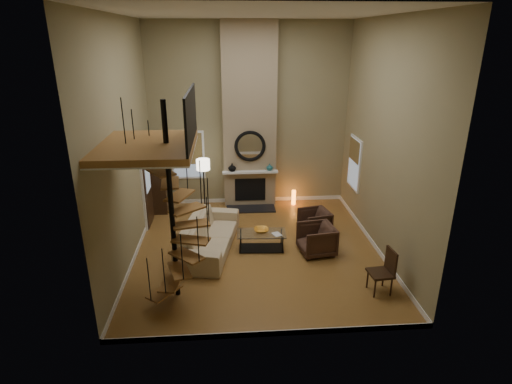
{
  "coord_description": "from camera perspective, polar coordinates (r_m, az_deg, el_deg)",
  "views": [
    {
      "loc": [
        -0.71,
        -9.25,
        5.08
      ],
      "look_at": [
        0.0,
        0.4,
        1.4
      ],
      "focal_mm": 29.1,
      "sensor_mm": 36.0,
      "label": 1
    }
  ],
  "objects": [
    {
      "name": "book",
      "position": [
        10.29,
        2.77,
        -5.88
      ],
      "size": [
        0.27,
        0.31,
        0.02
      ],
      "primitive_type": "imported",
      "rotation": [
        0.0,
        0.0,
        0.39
      ],
      "color": "gray",
      "rests_on": "coffee_table"
    },
    {
      "name": "side_chair",
      "position": [
        9.14,
        17.27,
        -10.12
      ],
      "size": [
        0.51,
        0.51,
        0.99
      ],
      "color": "black",
      "rests_on": "ground"
    },
    {
      "name": "vase_left",
      "position": [
        12.65,
        -3.3,
        3.41
      ],
      "size": [
        0.24,
        0.24,
        0.25
      ],
      "primitive_type": "imported",
      "color": "black",
      "rests_on": "mantel"
    },
    {
      "name": "floor_lamp",
      "position": [
        12.2,
        -7.26,
        3.15
      ],
      "size": [
        0.39,
        0.39,
        1.71
      ],
      "color": "black",
      "rests_on": "ground"
    },
    {
      "name": "window_back",
      "position": [
        13.0,
        -9.34,
        5.11
      ],
      "size": [
        1.02,
        0.06,
        1.52
      ],
      "color": "white",
      "rests_on": "back_wall"
    },
    {
      "name": "entry_door",
      "position": [
        11.98,
        -14.75,
        0.43
      ],
      "size": [
        0.1,
        1.05,
        2.16
      ],
      "color": "white",
      "rests_on": "ground"
    },
    {
      "name": "right_wall",
      "position": [
        10.24,
        17.29,
        6.72
      ],
      "size": [
        0.02,
        6.5,
        5.5
      ],
      "primitive_type": "cube",
      "color": "#8C815A",
      "rests_on": "ground"
    },
    {
      "name": "vase_right",
      "position": [
        12.72,
        1.9,
        3.45
      ],
      "size": [
        0.2,
        0.2,
        0.21
      ],
      "primitive_type": "imported",
      "color": "#1A575D",
      "rests_on": "mantel"
    },
    {
      "name": "coffee_table",
      "position": [
        10.47,
        0.75,
        -6.45
      ],
      "size": [
        1.25,
        0.67,
        0.45
      ],
      "color": "silver",
      "rests_on": "ground"
    },
    {
      "name": "window_right",
      "position": [
        12.33,
        13.38,
        3.98
      ],
      "size": [
        0.06,
        1.02,
        1.52
      ],
      "color": "white",
      "rests_on": "right_wall"
    },
    {
      "name": "firebox",
      "position": [
        12.95,
        -0.8,
        0.34
      ],
      "size": [
        0.95,
        0.02,
        0.72
      ],
      "primitive_type": "cube",
      "color": "black",
      "rests_on": "chimney_breast"
    },
    {
      "name": "left_wall",
      "position": [
        9.81,
        -17.68,
        6.1
      ],
      "size": [
        0.02,
        6.5,
        5.5
      ],
      "primitive_type": "cube",
      "color": "#8C815A",
      "rests_on": "ground"
    },
    {
      "name": "chimney_breast",
      "position": [
        12.55,
        -0.91,
        10.11
      ],
      "size": [
        1.6,
        0.38,
        5.5
      ],
      "primitive_type": "cube",
      "color": "#927D5F",
      "rests_on": "ground"
    },
    {
      "name": "front_wall",
      "position": [
        6.48,
        2.37,
        -0.27
      ],
      "size": [
        6.0,
        0.02,
        5.5
      ],
      "primitive_type": "cube",
      "color": "#8C815A",
      "rests_on": "ground"
    },
    {
      "name": "ceiling",
      "position": [
        9.29,
        0.2,
        23.38
      ],
      "size": [
        6.0,
        6.5,
        0.01
      ],
      "primitive_type": "cube",
      "color": "silver",
      "rests_on": "back_wall"
    },
    {
      "name": "accent_lamp",
      "position": [
        13.21,
        5.19,
        -0.73
      ],
      "size": [
        0.13,
        0.13,
        0.46
      ],
      "primitive_type": "cylinder",
      "color": "orange",
      "rests_on": "ground"
    },
    {
      "name": "back_wall",
      "position": [
        12.74,
        -0.96,
        10.27
      ],
      "size": [
        6.0,
        0.02,
        5.5
      ],
      "primitive_type": "cube",
      "color": "#8C815A",
      "rests_on": "ground"
    },
    {
      "name": "hutch",
      "position": [
        12.91,
        -13.06,
        1.59
      ],
      "size": [
        0.43,
        0.91,
        2.04
      ],
      "primitive_type": "cube",
      "color": "black",
      "rests_on": "ground"
    },
    {
      "name": "sofa",
      "position": [
        10.51,
        -6.49,
        -5.81
      ],
      "size": [
        1.58,
        2.91,
        0.8
      ],
      "primitive_type": "imported",
      "rotation": [
        0.0,
        0.0,
        1.38
      ],
      "color": "#C6B089",
      "rests_on": "ground"
    },
    {
      "name": "mantel",
      "position": [
        12.68,
        -0.79,
        2.75
      ],
      "size": [
        1.7,
        0.18,
        0.06
      ],
      "primitive_type": "cube",
      "color": "white",
      "rests_on": "chimney_breast"
    },
    {
      "name": "baseboard_front",
      "position": [
        7.86,
        2.06,
        -18.86
      ],
      "size": [
        6.0,
        0.02,
        0.12
      ],
      "primitive_type": "cube",
      "color": "white",
      "rests_on": "ground"
    },
    {
      "name": "armchair_far",
      "position": [
        10.41,
        8.71,
        -6.44
      ],
      "size": [
        0.95,
        0.93,
        0.76
      ],
      "primitive_type": "imported",
      "rotation": [
        0.0,
        0.0,
        -1.42
      ],
      "color": "#3F271D",
      "rests_on": "ground"
    },
    {
      "name": "ground",
      "position": [
        10.58,
        0.16,
        -7.9
      ],
      "size": [
        6.0,
        6.5,
        0.01
      ],
      "primitive_type": "cube",
      "color": "#A97636",
      "rests_on": "ground"
    },
    {
      "name": "baseboard_right",
      "position": [
        11.16,
        15.77,
        -6.78
      ],
      "size": [
        0.02,
        6.5,
        0.12
      ],
      "primitive_type": "cube",
      "color": "white",
      "rests_on": "ground"
    },
    {
      "name": "mirror_disc",
      "position": [
        12.52,
        -0.83,
        6.33
      ],
      "size": [
        0.8,
        0.01,
        0.8
      ],
      "primitive_type": "cylinder",
      "rotation": [
        1.57,
        0.0,
        0.0
      ],
      "color": "white",
      "rests_on": "chimney_breast"
    },
    {
      "name": "loft",
      "position": [
        7.79,
        -14.03,
        6.51
      ],
      "size": [
        1.7,
        2.2,
        1.09
      ],
      "color": "#9C6833",
      "rests_on": "left_wall"
    },
    {
      "name": "baseboard_back",
      "position": [
        13.48,
        -0.89,
        -1.05
      ],
      "size": [
        6.0,
        0.02,
        0.12
      ],
      "primitive_type": "cube",
      "color": "white",
      "rests_on": "ground"
    },
    {
      "name": "baseboard_left",
      "position": [
        10.77,
        -16.07,
        -7.86
      ],
      "size": [
        0.02,
        6.5,
        0.12
      ],
      "primitive_type": "cube",
      "color": "white",
      "rests_on": "ground"
    },
    {
      "name": "mirror_frame",
      "position": [
        12.51,
        -0.83,
        6.32
      ],
      "size": [
        0.94,
        0.1,
        0.94
      ],
      "primitive_type": "torus",
      "rotation": [
        1.57,
        0.0,
        0.0
      ],
      "color": "black",
      "rests_on": "chimney_breast"
    },
    {
      "name": "spiral_stair",
      "position": [
        8.23,
        -11.35,
        -3.24
      ],
      "size": [
        1.47,
        1.47,
        4.06
      ],
      "color": "black",
      "rests_on": "ground"
    },
    {
      "name": "hearth",
      "position": [
        12.88,
        -0.71,
        -2.32
      ],
      "size": [
        1.5,
        0.6,
        0.04
      ],
      "primitive_type": "cube",
      "color": "black",
      "rests_on": "ground"
    },
    {
      "name": "bowl",
      "position": [
        10.42,
        0.73,
        -5.28
      ],
      "size": [
        0.37,
        0.37,
        0.09
      ],
      "primitive_type": "imported",
      "color": "orange",
      "rests_on": "coffee_table"
    },
    {
      "name": "armchair_near",
      "position": [
        11.34,
        8.37,
        -4.06
      ],
      "size": [
        0.9,
        0.88,
        0.69
      ],
      "primitive_type": "imported",
      "rotation": [
        0.0,
        0.0,
        -1.35
      ],
      "color": "#3F271D",
      "rests_on": "ground"
    }
  ]
}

